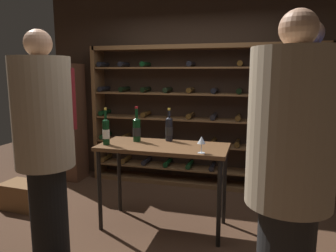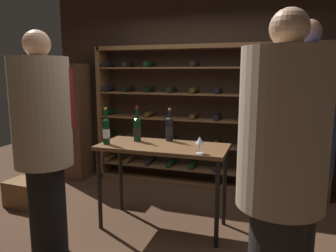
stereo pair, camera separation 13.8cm
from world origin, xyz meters
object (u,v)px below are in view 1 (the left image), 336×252
Objects in this scene: person_bystander_dark_jacket at (303,140)px; wine_rack at (203,118)px; tasting_table at (163,154)px; wine_bottle_amber_reserve at (137,129)px; wine_crate at (23,195)px; wine_bottle_green_slim at (106,131)px; person_guest_khaki at (290,166)px; wine_bottle_red_label at (169,129)px; display_cabinet at (68,123)px; person_host_in_suit at (44,139)px; wine_glass_stemmed_left at (201,141)px.

wine_rack is at bearing 4.74° from person_bystander_dark_jacket.
tasting_table is 0.42m from wine_bottle_amber_reserve.
wine_bottle_green_slim reaches higher than wine_crate.
person_bystander_dark_jacket reaches higher than person_guest_khaki.
tasting_table is at bearing -90.72° from wine_bottle_red_label.
wine_bottle_amber_reserve is 0.99× the size of wine_bottle_green_slim.
person_guest_khaki is at bearing -50.30° from wine_bottle_red_label.
wine_bottle_green_slim is at bearing -45.00° from display_cabinet.
person_guest_khaki is (0.95, -2.53, 0.10)m from wine_rack.
display_cabinet is (-3.16, 1.60, -0.24)m from person_bystander_dark_jacket.
person_host_in_suit is 5.50× the size of wine_bottle_red_label.
wine_crate is 1.53m from wine_bottle_green_slim.
wine_bottle_amber_reserve is at bearing 163.03° from tasting_table.
display_cabinet is 4.89× the size of wine_bottle_red_label.
person_bystander_dark_jacket is (1.11, -1.84, 0.12)m from wine_rack.
wine_glass_stemmed_left is at bearing -5.69° from wine_crate.
wine_bottle_red_label reaches higher than wine_crate.
wine_crate is 1.36m from display_cabinet.
display_cabinet reaches higher than tasting_table.
wine_bottle_amber_reserve reaches higher than wine_bottle_red_label.
person_bystander_dark_jacket is 1.15× the size of display_cabinet.
wine_bottle_green_slim reaches higher than wine_bottle_amber_reserve.
wine_bottle_red_label is 0.62m from wine_glass_stemmed_left.
wine_glass_stemmed_left is (2.26, -0.23, 0.87)m from wine_crate.
person_guest_khaki is 5.52× the size of wine_bottle_red_label.
wine_rack is 1.71m from wine_bottle_green_slim.
wine_bottle_amber_reserve is at bearing 25.81° from person_guest_khaki.
wine_glass_stemmed_left is at bearing 141.58° from person_host_in_suit.
person_bystander_dark_jacket reaches higher than tasting_table.
person_bystander_dark_jacket is at bearing -19.33° from tasting_table.
wine_glass_stemmed_left is (1.25, 0.63, -0.08)m from person_host_in_suit.
person_host_in_suit is (-0.81, -0.85, 0.29)m from tasting_table.
person_guest_khaki is at bearing -40.27° from wine_bottle_amber_reserve.
wine_crate is at bearing -145.35° from wine_rack.
person_bystander_dark_jacket is 3.55m from display_cabinet.
tasting_table is 1.41m from person_bystander_dark_jacket.
tasting_table is 2.19m from display_cabinet.
wine_rack is 1.18m from wine_bottle_red_label.
person_host_in_suit is at bearing -113.88° from wine_rack.
wine_rack reaches higher than person_guest_khaki.
tasting_table is 0.67× the size of person_host_in_suit.
person_host_in_suit is at bearing -133.57° from tasting_table.
person_bystander_dark_jacket is 0.89m from wine_glass_stemmed_left.
wine_rack reaches higher than person_host_in_suit.
wine_crate is (-2.00, -1.39, -0.85)m from wine_rack.
tasting_table is at bearing 153.39° from wine_glass_stemmed_left.
display_cabinet is 2.69m from wine_glass_stemmed_left.
person_guest_khaki is 5.22× the size of wine_bottle_amber_reserve.
tasting_table is 0.54m from wine_glass_stemmed_left.
wine_rack is 6.96× the size of wine_crate.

